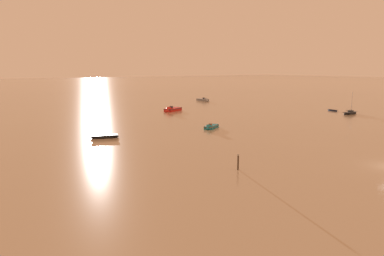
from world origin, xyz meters
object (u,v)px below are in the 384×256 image
rowboat_moored_0 (105,137)px  mooring_post_left (238,162)px  rowboat_moored_1 (333,110)px  sailboat_moored_0 (350,113)px  motorboat_moored_0 (210,128)px  motorboat_moored_2 (204,100)px  motorboat_moored_3 (171,110)px

rowboat_moored_0 → mooring_post_left: (5.47, -25.67, 0.62)m
rowboat_moored_1 → sailboat_moored_0: 6.78m
rowboat_moored_1 → sailboat_moored_0: bearing=-10.3°
motorboat_moored_0 → mooring_post_left: (-13.78, -22.86, 0.60)m
motorboat_moored_2 → motorboat_moored_3: bearing=-51.8°
motorboat_moored_0 → sailboat_moored_0: size_ratio=0.82×
rowboat_moored_1 → mooring_post_left: mooring_post_left is taller
rowboat_moored_0 → motorboat_moored_3: bearing=60.2°
sailboat_moored_0 → motorboat_moored_2: bearing=98.0°
rowboat_moored_1 → mooring_post_left: (-56.93, -26.30, 0.68)m
rowboat_moored_0 → sailboat_moored_0: bearing=13.3°
rowboat_moored_0 → sailboat_moored_0: size_ratio=0.83×
rowboat_moored_0 → rowboat_moored_1: size_ratio=1.48×
rowboat_moored_0 → motorboat_moored_2: size_ratio=0.83×
motorboat_moored_0 → rowboat_moored_0: motorboat_moored_0 is taller
motorboat_moored_0 → mooring_post_left: bearing=27.3°
mooring_post_left → motorboat_moored_0: bearing=58.9°
rowboat_moored_0 → mooring_post_left: 26.26m
motorboat_moored_3 → motorboat_moored_0: bearing=47.0°
motorboat_moored_0 → motorboat_moored_3: size_ratio=0.69×
motorboat_moored_3 → mooring_post_left: (-21.68, -49.64, 0.51)m
motorboat_moored_2 → sailboat_moored_0: bearing=11.7°
motorboat_moored_3 → sailboat_moored_0: bearing=111.4°
motorboat_moored_2 → motorboat_moored_3: size_ratio=0.85×
rowboat_moored_1 → sailboat_moored_0: sailboat_moored_0 is taller
rowboat_moored_0 → motorboat_moored_3: (27.15, 23.97, 0.11)m
rowboat_moored_1 → sailboat_moored_0: (-2.38, -6.35, 0.11)m
sailboat_moored_0 → mooring_post_left: 58.09m
rowboat_moored_0 → motorboat_moored_2: bearing=58.1°
motorboat_moored_2 → sailboat_moored_0: 48.57m
motorboat_moored_0 → rowboat_moored_0: bearing=-39.9°
rowboat_moored_1 → motorboat_moored_3: 42.27m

